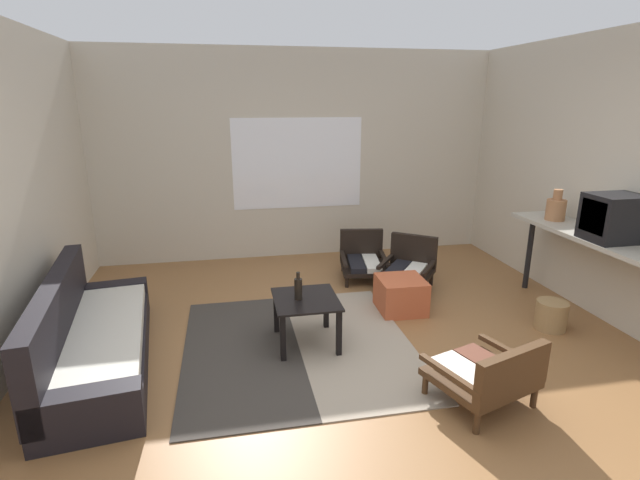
# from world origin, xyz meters

# --- Properties ---
(ground_plane) EXTENTS (7.80, 7.80, 0.00)m
(ground_plane) POSITION_xyz_m (0.00, 0.00, 0.00)
(ground_plane) COLOR olive
(far_wall_with_window) EXTENTS (5.60, 0.13, 2.70)m
(far_wall_with_window) POSITION_xyz_m (0.00, 3.06, 1.35)
(far_wall_with_window) COLOR beige
(far_wall_with_window) RESTS_ON ground
(area_rug) EXTENTS (1.95, 2.11, 0.01)m
(area_rug) POSITION_xyz_m (-0.39, 0.45, 0.01)
(area_rug) COLOR #38332D
(area_rug) RESTS_ON ground
(couch) EXTENTS (0.95, 2.14, 0.74)m
(couch) POSITION_xyz_m (-2.06, 0.47, 0.23)
(couch) COLOR black
(couch) RESTS_ON ground
(coffee_table) EXTENTS (0.55, 0.60, 0.43)m
(coffee_table) POSITION_xyz_m (-0.32, 0.50, 0.34)
(coffee_table) COLOR black
(coffee_table) RESTS_ON ground
(armchair_by_window) EXTENTS (0.62, 0.71, 0.54)m
(armchair_by_window) POSITION_xyz_m (0.63, 2.01, 0.23)
(armchair_by_window) COLOR black
(armchair_by_window) RESTS_ON ground
(armchair_striped_foreground) EXTENTS (0.79, 0.75, 0.51)m
(armchair_striped_foreground) POSITION_xyz_m (0.77, -0.62, 0.25)
(armchair_striped_foreground) COLOR #472D19
(armchair_striped_foreground) RESTS_ON ground
(armchair_corner) EXTENTS (0.77, 0.77, 0.58)m
(armchair_corner) POSITION_xyz_m (1.05, 1.57, 0.27)
(armchair_corner) COLOR black
(armchair_corner) RESTS_ON ground
(ottoman_orange) EXTENTS (0.46, 0.46, 0.34)m
(ottoman_orange) POSITION_xyz_m (0.73, 0.98, 0.17)
(ottoman_orange) COLOR #BC5633
(ottoman_orange) RESTS_ON ground
(console_shelf) EXTENTS (0.48, 1.89, 0.88)m
(console_shelf) POSITION_xyz_m (2.36, 0.41, 0.79)
(console_shelf) COLOR #B2AD9E
(console_shelf) RESTS_ON ground
(crt_television) EXTENTS (0.45, 0.37, 0.41)m
(crt_television) POSITION_xyz_m (2.35, 0.21, 1.08)
(crt_television) COLOR black
(crt_television) RESTS_ON console_shelf
(clay_vase) EXTENTS (0.19, 0.19, 0.32)m
(clay_vase) POSITION_xyz_m (2.36, 0.96, 1.00)
(clay_vase) COLOR #A87047
(clay_vase) RESTS_ON console_shelf
(glass_bottle) EXTENTS (0.07, 0.07, 0.24)m
(glass_bottle) POSITION_xyz_m (-0.38, 0.49, 0.53)
(glass_bottle) COLOR black
(glass_bottle) RESTS_ON coffee_table
(wicker_basket) EXTENTS (0.28, 0.28, 0.27)m
(wicker_basket) POSITION_xyz_m (1.97, 0.33, 0.14)
(wicker_basket) COLOR #9E7A4C
(wicker_basket) RESTS_ON ground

